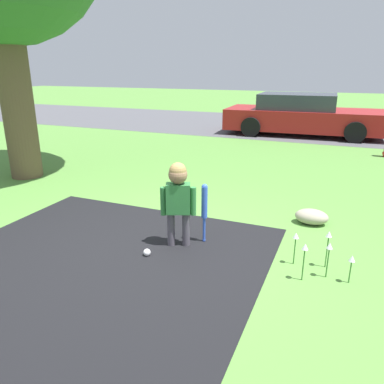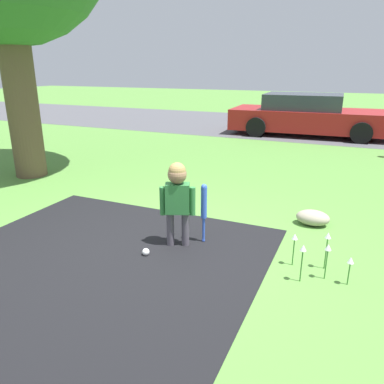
# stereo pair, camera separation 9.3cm
# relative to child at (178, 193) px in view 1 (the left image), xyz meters

# --- Properties ---
(ground_plane) EXTENTS (60.00, 60.00, 0.00)m
(ground_plane) POSITION_rel_child_xyz_m (-0.22, -0.09, -0.64)
(ground_plane) COLOR #518438
(street_strip) EXTENTS (40.00, 6.00, 0.01)m
(street_strip) POSITION_rel_child_xyz_m (-0.22, 9.84, -0.63)
(street_strip) COLOR #4C4C51
(street_strip) RESTS_ON ground
(child) EXTENTS (0.38, 0.24, 0.98)m
(child) POSITION_rel_child_xyz_m (0.00, 0.00, 0.00)
(child) COLOR #4C4751
(child) RESTS_ON ground
(baseball_bat) EXTENTS (0.07, 0.07, 0.71)m
(baseball_bat) POSITION_rel_child_xyz_m (0.24, 0.20, -0.18)
(baseball_bat) COLOR blue
(baseball_bat) RESTS_ON ground
(sports_ball) EXTENTS (0.08, 0.08, 0.08)m
(sports_ball) POSITION_rel_child_xyz_m (-0.21, -0.37, -0.60)
(sports_ball) COLOR white
(sports_ball) RESTS_ON ground
(parked_car) EXTENTS (4.66, 2.20, 1.21)m
(parked_car) POSITION_rel_child_xyz_m (0.33, 8.29, -0.06)
(parked_car) COLOR maroon
(parked_car) RESTS_ON ground
(flower_bed) EXTENTS (0.60, 0.41, 0.40)m
(flower_bed) POSITION_rel_child_xyz_m (1.55, -0.05, -0.33)
(flower_bed) COLOR #38702D
(flower_bed) RESTS_ON ground
(edging_rock) EXTENTS (0.42, 0.29, 0.20)m
(edging_rock) POSITION_rel_child_xyz_m (1.35, 1.24, -0.54)
(edging_rock) COLOR #9E937F
(edging_rock) RESTS_ON ground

